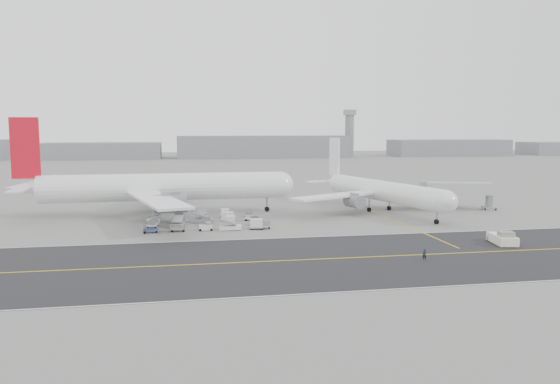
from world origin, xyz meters
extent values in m
plane|color=gray|center=(0.00, 0.00, 0.00)|extent=(700.00, 700.00, 0.00)
cube|color=#2A2A2C|center=(5.00, -18.00, 0.01)|extent=(220.00, 32.00, 0.02)
cube|color=gold|center=(5.00, -18.00, 0.03)|extent=(220.00, 0.30, 0.01)
cube|color=silver|center=(5.00, -2.20, 0.03)|extent=(220.00, 0.25, 0.01)
cube|color=silver|center=(5.00, -33.80, 0.03)|extent=(220.00, 0.25, 0.01)
cube|color=gold|center=(30.00, 5.00, 0.02)|extent=(0.30, 40.00, 0.01)
cylinder|color=gray|center=(100.00, 265.00, 14.00)|extent=(6.00, 6.00, 28.00)
cube|color=gray|center=(100.00, 265.00, 29.50)|extent=(7.00, 7.00, 3.50)
cylinder|color=white|center=(-16.05, 27.45, 6.02)|extent=(51.41, 7.23, 5.88)
sphere|color=white|center=(9.57, 28.12, 6.02)|extent=(5.76, 5.76, 5.76)
cone|color=white|center=(-42.93, 26.74, 6.47)|extent=(10.14, 5.55, 5.29)
cube|color=red|center=(-43.55, 26.72, 14.59)|extent=(5.64, 0.65, 12.51)
cube|color=white|center=(-43.73, 21.55, 6.61)|extent=(3.06, 9.45, 0.25)
cube|color=white|center=(-44.00, 31.87, 6.61)|extent=(3.06, 9.45, 0.25)
cube|color=white|center=(-16.89, 11.94, 5.29)|extent=(13.55, 28.78, 0.45)
cube|color=white|center=(-17.71, 42.88, 5.29)|extent=(12.19, 28.82, 0.45)
cylinder|color=gray|center=(-14.52, 16.85, 3.82)|extent=(6.35, 3.81, 3.64)
cylinder|color=gray|center=(-15.08, 38.10, 3.82)|extent=(6.35, 3.81, 3.64)
cylinder|color=black|center=(6.45, 28.04, 0.55)|extent=(1.12, 0.53, 1.11)
cylinder|color=black|center=(-17.83, 23.87, 0.55)|extent=(1.12, 0.53, 1.11)
cylinder|color=black|center=(-18.02, 30.92, 0.55)|extent=(1.12, 0.53, 1.11)
cylinder|color=gray|center=(6.45, 28.04, 2.10)|extent=(0.36, 0.36, 3.09)
cylinder|color=white|center=(31.96, 22.81, 4.69)|extent=(14.68, 39.75, 4.58)
sphere|color=white|center=(37.09, 3.53, 4.69)|extent=(4.48, 4.48, 4.48)
cone|color=white|center=(26.58, 43.04, 5.03)|extent=(5.98, 8.59, 4.12)
cube|color=white|center=(26.45, 43.51, 11.36)|extent=(1.61, 4.36, 9.74)
cube|color=white|center=(22.51, 42.71, 5.15)|extent=(7.62, 3.99, 0.25)
cube|color=white|center=(30.27, 44.78, 5.15)|extent=(7.62, 3.99, 0.25)
cube|color=white|center=(20.07, 20.66, 4.12)|extent=(21.53, 14.85, 0.45)
cube|color=white|center=(43.35, 26.85, 4.12)|extent=(21.98, 5.21, 0.45)
cylinder|color=gray|center=(24.21, 19.74, 2.97)|extent=(3.99, 5.43, 2.84)
cylinder|color=gray|center=(40.21, 24.00, 2.97)|extent=(3.99, 5.43, 2.84)
cylinder|color=black|center=(36.47, 5.88, 0.50)|extent=(0.74, 1.09, 0.99)
cylinder|color=black|center=(28.93, 23.52, 0.50)|extent=(0.74, 1.09, 0.99)
cylinder|color=black|center=(34.24, 24.93, 0.50)|extent=(0.74, 1.09, 0.99)
cylinder|color=gray|center=(36.47, 5.88, 1.70)|extent=(0.36, 0.36, 2.40)
cube|color=white|center=(38.46, -13.21, 0.83)|extent=(3.93, 6.48, 1.37)
cube|color=gray|center=(38.22, -14.56, 1.86)|extent=(2.45, 2.29, 0.88)
cylinder|color=gray|center=(39.09, -9.54, 0.49)|extent=(0.59, 2.53, 0.16)
cylinder|color=black|center=(36.80, -15.31, 0.44)|extent=(0.54, 0.93, 0.88)
cylinder|color=black|center=(39.31, -15.74, 0.44)|extent=(0.54, 0.93, 0.88)
cylinder|color=black|center=(37.60, -10.68, 0.44)|extent=(0.54, 0.93, 0.88)
cylinder|color=black|center=(40.11, -11.11, 0.44)|extent=(0.54, 0.93, 0.88)
cylinder|color=gray|center=(57.02, 21.47, 2.11)|extent=(1.69, 1.69, 4.21)
cube|color=gray|center=(57.02, 21.47, 0.37)|extent=(3.39, 3.39, 0.74)
cube|color=silver|center=(49.93, 23.50, 4.84)|extent=(16.00, 7.18, 2.74)
cube|color=gray|center=(42.64, 25.59, 4.84)|extent=(2.14, 3.59, 3.16)
cylinder|color=black|center=(58.45, 22.27, 0.32)|extent=(0.48, 0.69, 0.63)
imported|color=black|center=(21.28, -21.35, 0.83)|extent=(0.71, 0.59, 1.66)
camera|label=1|loc=(-12.21, -91.90, 18.50)|focal=35.00mm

